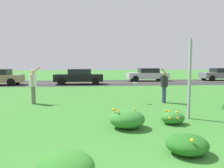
% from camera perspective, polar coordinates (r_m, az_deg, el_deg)
% --- Properties ---
extents(ground_plane, '(120.00, 120.00, 0.00)m').
position_cam_1_polar(ground_plane, '(12.38, -1.25, -3.63)').
color(ground_plane, '#387A2D').
extents(highway_strip, '(120.00, 7.28, 0.01)m').
position_cam_1_polar(highway_strip, '(22.75, -3.46, 0.35)').
color(highway_strip, '#2D2D30').
rests_on(highway_strip, ground).
extents(highway_center_stripe, '(120.00, 0.16, 0.00)m').
position_cam_1_polar(highway_center_stripe, '(22.75, -3.46, 0.36)').
color(highway_center_stripe, yellow).
rests_on(highway_center_stripe, ground).
extents(daylily_clump_near_camera, '(0.94, 1.00, 0.47)m').
position_cam_1_polar(daylily_clump_near_camera, '(3.82, -11.91, -20.41)').
color(daylily_clump_near_camera, '#2D7526').
rests_on(daylily_clump_near_camera, ground).
extents(daylily_clump_mid_left, '(0.75, 0.67, 0.43)m').
position_cam_1_polar(daylily_clump_mid_left, '(7.30, 15.42, -8.40)').
color(daylily_clump_mid_left, '#337F2D').
rests_on(daylily_clump_mid_left, ground).
extents(daylily_clump_front_right, '(0.89, 0.85, 0.44)m').
position_cam_1_polar(daylily_clump_front_right, '(5.03, 18.81, -14.52)').
color(daylily_clump_front_right, '#23661E').
rests_on(daylily_clump_front_right, ground).
extents(daylily_clump_front_center, '(1.05, 1.00, 0.59)m').
position_cam_1_polar(daylily_clump_front_center, '(6.60, 3.93, -8.99)').
color(daylily_clump_front_center, '#337F2D').
rests_on(daylily_clump_front_center, ground).
extents(sign_post_near_path, '(0.07, 0.10, 2.74)m').
position_cam_1_polar(sign_post_near_path, '(8.00, 19.40, 1.17)').
color(sign_post_near_path, '#93969B').
rests_on(sign_post_near_path, ground).
extents(person_thrower_white_shirt, '(0.49, 0.50, 1.80)m').
position_cam_1_polar(person_thrower_white_shirt, '(11.11, -19.71, 0.16)').
color(person_thrower_white_shirt, silver).
rests_on(person_thrower_white_shirt, ground).
extents(person_catcher_dark_shirt, '(0.44, 0.50, 1.74)m').
position_cam_1_polar(person_catcher_dark_shirt, '(11.06, 13.34, 0.02)').
color(person_catcher_dark_shirt, '#232328').
rests_on(person_catcher_dark_shirt, ground).
extents(frisbee_white, '(0.24, 0.23, 0.13)m').
position_cam_1_polar(frisbee_white, '(10.65, 6.06, 0.30)').
color(frisbee_white, white).
extents(car_gray_leftmost, '(4.50, 2.00, 1.45)m').
position_cam_1_polar(car_gray_leftmost, '(28.77, 26.30, 2.29)').
color(car_gray_leftmost, slate).
rests_on(car_gray_leftmost, ground).
extents(car_silver_center_left, '(4.50, 2.00, 1.45)m').
position_cam_1_polar(car_silver_center_left, '(25.20, 9.20, 2.43)').
color(car_silver_center_left, '#B7BABF').
rests_on(car_silver_center_left, ground).
extents(car_black_center_right, '(4.50, 2.00, 1.45)m').
position_cam_1_polar(car_black_center_right, '(21.06, -8.53, 1.93)').
color(car_black_center_right, black).
rests_on(car_black_center_right, ground).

